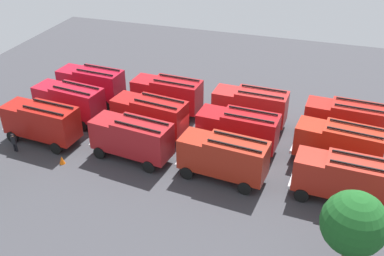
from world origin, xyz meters
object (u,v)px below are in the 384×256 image
(fire_truck_1, at_px, (250,105))
(fire_truck_11, at_px, (42,121))
(traffic_cone_0, at_px, (62,160))
(traffic_cone_1, at_px, (115,88))
(fire_truck_3, at_px, (91,83))
(firefighter_3, at_px, (230,101))
(fire_truck_8, at_px, (343,177))
(fire_truck_10, at_px, (132,137))
(fire_truck_6, at_px, (150,115))
(firefighter_0, at_px, (372,226))
(firefighter_1, at_px, (14,142))
(fire_truck_0, at_px, (345,119))
(traffic_cone_2, at_px, (188,101))
(fire_truck_9, at_px, (224,156))
(fire_truck_2, at_px, (167,94))
(fire_truck_4, at_px, (339,143))
(tree_0, at_px, (354,224))
(fire_truck_7, at_px, (69,101))
(fire_truck_5, at_px, (238,129))

(fire_truck_1, relative_size, fire_truck_11, 0.99)
(traffic_cone_0, height_order, traffic_cone_1, traffic_cone_1)
(fire_truck_3, relative_size, firefighter_3, 4.15)
(fire_truck_8, xyz_separation_m, firefighter_3, (11.37, -11.76, -1.15))
(fire_truck_10, relative_size, fire_truck_11, 1.01)
(fire_truck_6, distance_m, firefighter_0, 21.00)
(fire_truck_6, bearing_deg, fire_truck_3, -20.28)
(firefighter_1, bearing_deg, fire_truck_10, -81.87)
(fire_truck_0, distance_m, fire_truck_11, 27.45)
(fire_truck_6, relative_size, traffic_cone_2, 11.90)
(fire_truck_6, relative_size, fire_truck_9, 1.01)
(fire_truck_2, relative_size, fire_truck_9, 0.99)
(fire_truck_10, bearing_deg, fire_truck_8, -173.74)
(fire_truck_4, height_order, firefighter_1, fire_truck_4)
(fire_truck_9, height_order, firefighter_1, fire_truck_9)
(fire_truck_4, xyz_separation_m, traffic_cone_2, (15.48, -6.98, -1.84))
(fire_truck_8, xyz_separation_m, fire_truck_10, (17.17, -0.29, 0.00))
(traffic_cone_1, bearing_deg, fire_truck_3, 71.18)
(fire_truck_0, distance_m, fire_truck_9, 12.88)
(fire_truck_2, height_order, fire_truck_10, same)
(fire_truck_0, bearing_deg, fire_truck_10, 30.90)
(fire_truck_1, relative_size, fire_truck_9, 0.99)
(traffic_cone_1, bearing_deg, firefighter_3, 178.61)
(firefighter_0, height_order, traffic_cone_0, firefighter_0)
(fire_truck_11, xyz_separation_m, tree_0, (-26.56, 7.56, 1.92))
(fire_truck_1, bearing_deg, fire_truck_6, 31.38)
(fire_truck_2, height_order, fire_truck_7, same)
(fire_truck_0, bearing_deg, fire_truck_7, 13.55)
(fire_truck_2, xyz_separation_m, firefighter_3, (-5.93, -2.72, -1.15))
(fire_truck_5, height_order, traffic_cone_2, fire_truck_5)
(fire_truck_2, xyz_separation_m, fire_truck_6, (-0.02, 4.59, 0.00))
(fire_truck_5, distance_m, traffic_cone_0, 15.38)
(fire_truck_4, height_order, fire_truck_11, same)
(fire_truck_7, height_order, firefighter_3, fire_truck_7)
(fire_truck_6, distance_m, firefighter_1, 12.19)
(fire_truck_5, height_order, fire_truck_8, same)
(fire_truck_7, height_order, fire_truck_8, same)
(fire_truck_3, xyz_separation_m, firefighter_3, (-14.50, -2.77, -1.15))
(fire_truck_11, bearing_deg, traffic_cone_2, -126.61)
(fire_truck_4, relative_size, fire_truck_11, 1.01)
(tree_0, bearing_deg, fire_truck_9, -36.89)
(fire_truck_8, bearing_deg, fire_truck_6, -10.84)
(fire_truck_6, bearing_deg, traffic_cone_0, 59.23)
(fire_truck_4, bearing_deg, fire_truck_8, 102.05)
(fire_truck_0, bearing_deg, fire_truck_9, 49.29)
(fire_truck_9, relative_size, traffic_cone_0, 10.59)
(fire_truck_6, bearing_deg, fire_truck_0, -157.26)
(fire_truck_1, xyz_separation_m, fire_truck_2, (8.49, 0.07, 0.00))
(firefighter_0, bearing_deg, fire_truck_3, 148.07)
(fire_truck_1, distance_m, fire_truck_7, 17.61)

